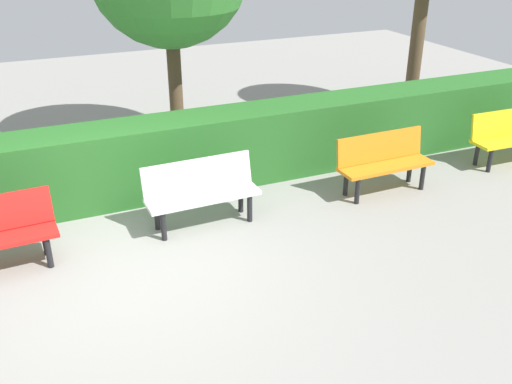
% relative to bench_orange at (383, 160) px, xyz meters
% --- Properties ---
extents(ground_plane, '(23.48, 23.48, 0.00)m').
position_rel_bench_orange_xyz_m(ground_plane, '(3.93, 0.72, -0.48)').
color(ground_plane, gray).
extents(bench_orange, '(1.44, 0.47, 0.86)m').
position_rel_bench_orange_xyz_m(bench_orange, '(0.00, 0.00, 0.00)').
color(bench_orange, orange).
rests_on(bench_orange, ground_plane).
extents(bench_white, '(1.49, 0.50, 0.86)m').
position_rel_bench_orange_xyz_m(bench_white, '(2.75, -0.10, 0.00)').
color(bench_white, white).
rests_on(bench_white, ground_plane).
extents(hedge_row, '(19.48, 0.79, 1.09)m').
position_rel_bench_orange_xyz_m(hedge_row, '(2.72, -1.24, 0.06)').
color(hedge_row, '#266023').
rests_on(hedge_row, ground_plane).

